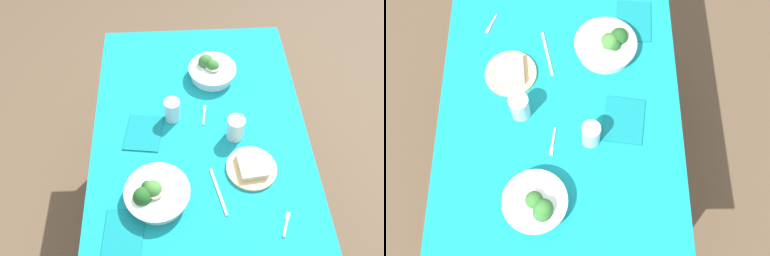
{
  "view_description": "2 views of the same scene",
  "coord_description": "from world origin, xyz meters",
  "views": [
    {
      "loc": [
        0.91,
        -0.08,
        2.01
      ],
      "look_at": [
        -0.03,
        -0.03,
        0.74
      ],
      "focal_mm": 36.3,
      "sensor_mm": 36.0,
      "label": 1
    },
    {
      "loc": [
        -0.69,
        -0.06,
        2.21
      ],
      "look_at": [
        -0.05,
        -0.07,
        0.74
      ],
      "focal_mm": 42.52,
      "sensor_mm": 36.0,
      "label": 2
    }
  ],
  "objects": [
    {
      "name": "napkin_folded_upper",
      "position": [
        -0.02,
        -0.23,
        0.74
      ],
      "size": [
        0.19,
        0.16,
        0.01
      ],
      "primitive_type": "cube",
      "rotation": [
        0.0,
        0.0,
        -0.14
      ],
      "color": "#0F777D",
      "rests_on": "dining_table"
    },
    {
      "name": "bread_side_plate",
      "position": [
        0.17,
        0.18,
        0.75
      ],
      "size": [
        0.19,
        0.19,
        0.04
      ],
      "color": "#D6B27A",
      "rests_on": "dining_table"
    },
    {
      "name": "fork_by_near_bowl",
      "position": [
        -0.11,
        0.02,
        0.74
      ],
      "size": [
        0.1,
        0.02,
        0.0
      ],
      "rotation": [
        0.0,
        0.0,
        3.01
      ],
      "color": "#B7B7BC",
      "rests_on": "dining_table"
    },
    {
      "name": "fork_by_far_bowl",
      "position": [
        0.39,
        0.27,
        0.74
      ],
      "size": [
        0.09,
        0.04,
        0.0
      ],
      "rotation": [
        0.0,
        0.0,
        2.76
      ],
      "color": "#B7B7BC",
      "rests_on": "dining_table"
    },
    {
      "name": "ground_plane",
      "position": [
        0.0,
        0.0,
        0.0
      ],
      "size": [
        6.0,
        6.0,
        0.0
      ],
      "primitive_type": "plane",
      "color": "brown"
    },
    {
      "name": "broccoli_bowl_far",
      "position": [
        -0.33,
        0.07,
        0.77
      ],
      "size": [
        0.21,
        0.21,
        0.1
      ],
      "color": "white",
      "rests_on": "dining_table"
    },
    {
      "name": "water_glass_center",
      "position": [
        0.01,
        0.14,
        0.79
      ],
      "size": [
        0.07,
        0.07,
        0.1
      ],
      "primitive_type": "cylinder",
      "color": "silver",
      "rests_on": "dining_table"
    },
    {
      "name": "table_knife_left",
      "position": [
        0.26,
        0.05,
        0.74
      ],
      "size": [
        0.19,
        0.05,
        0.0
      ],
      "primitive_type": "cube",
      "rotation": [
        0.0,
        0.0,
        3.36
      ],
      "color": "#B7B7BC",
      "rests_on": "dining_table"
    },
    {
      "name": "water_glass_side",
      "position": [
        -0.1,
        -0.11,
        0.79
      ],
      "size": [
        0.07,
        0.07,
        0.1
      ],
      "primitive_type": "cylinder",
      "color": "silver",
      "rests_on": "dining_table"
    },
    {
      "name": "napkin_folded_lower",
      "position": [
        0.4,
        -0.29,
        0.74
      ],
      "size": [
        0.2,
        0.15,
        0.01
      ],
      "primitive_type": "cube",
      "rotation": [
        0.0,
        0.0,
        -0.06
      ],
      "color": "#0F777D",
      "rests_on": "dining_table"
    },
    {
      "name": "dining_table",
      "position": [
        0.0,
        0.0,
        0.61
      ],
      "size": [
        1.31,
        0.87,
        0.74
      ],
      "color": "teal",
      "rests_on": "ground_plane"
    },
    {
      "name": "broccoli_bowl_near",
      "position": [
        0.27,
        -0.18,
        0.77
      ],
      "size": [
        0.23,
        0.23,
        0.1
      ],
      "color": "white",
      "rests_on": "dining_table"
    }
  ]
}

